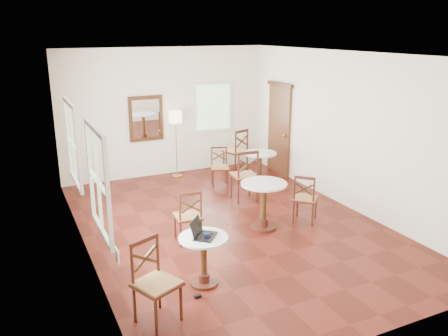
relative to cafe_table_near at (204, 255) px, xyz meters
name	(u,v)px	position (x,y,z in m)	size (l,w,h in m)	color
ground	(231,226)	(1.21, 1.61, -0.44)	(7.00, 7.00, 0.00)	#4E140D
room_shell	(222,119)	(1.15, 1.88, 1.45)	(5.02, 7.02, 3.01)	white
cafe_table_near	(204,255)	(0.00, 0.00, 0.00)	(0.67, 0.67, 0.71)	#431A10
cafe_table_mid	(263,200)	(1.67, 1.27, 0.08)	(0.80, 0.80, 0.85)	#431A10
cafe_table_back	(260,165)	(2.77, 3.33, 0.04)	(0.73, 0.73, 0.77)	#431A10
chair_near_a	(188,216)	(0.29, 1.33, 0.02)	(0.46, 0.46, 0.92)	#431A10
chair_near_b	(155,282)	(-0.84, -0.52, 0.07)	(0.63, 0.63, 1.03)	#431A10
chair_mid_a	(245,175)	(2.03, 2.64, 0.10)	(0.55, 0.55, 1.08)	#431A10
chair_mid_b	(305,198)	(2.50, 1.21, 0.01)	(0.59, 0.59, 0.91)	#431A10
chair_back_a	(236,151)	(2.78, 4.50, 0.09)	(0.63, 0.63, 1.08)	#431A10
chair_back_b	(220,167)	(1.97, 3.73, -0.01)	(0.51, 0.51, 0.87)	#431A10
floor_lamp	(176,121)	(1.32, 4.76, 0.90)	(0.31, 0.31, 1.58)	#BF8C3F
laptop	(201,232)	(-0.02, 0.02, 0.33)	(0.44, 0.44, 0.24)	black
mouse	(211,234)	(0.12, 0.01, 0.29)	(0.08, 0.05, 0.03)	black
navy_mug	(207,236)	(0.01, -0.08, 0.31)	(0.11, 0.07, 0.08)	black
water_glass	(196,236)	(-0.13, -0.05, 0.32)	(0.06, 0.06, 0.10)	white
power_adapter	(198,296)	(-0.21, -0.28, -0.42)	(0.10, 0.06, 0.04)	black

